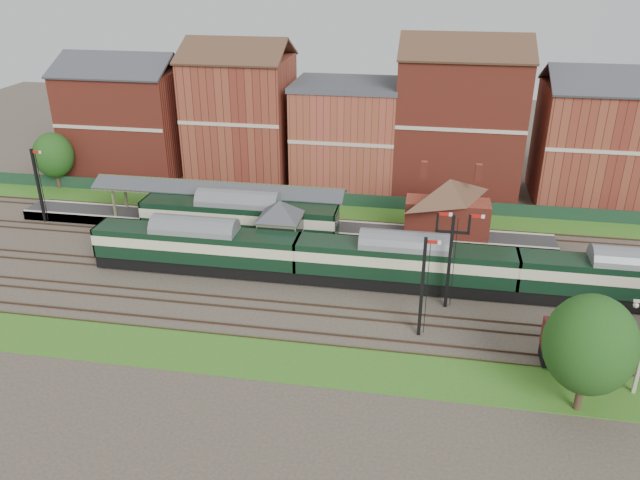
% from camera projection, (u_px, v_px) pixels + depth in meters
% --- Properties ---
extents(ground, '(160.00, 160.00, 0.00)m').
position_uv_depth(ground, '(306.00, 280.00, 54.70)').
color(ground, '#473D33').
rests_on(ground, ground).
extents(grass_back, '(90.00, 4.50, 0.06)m').
position_uv_depth(grass_back, '(334.00, 212.00, 69.00)').
color(grass_back, '#2D6619').
rests_on(grass_back, ground).
extents(grass_front, '(90.00, 5.00, 0.06)m').
position_uv_depth(grass_front, '(273.00, 359.00, 43.96)').
color(grass_front, '#2D6619').
rests_on(grass_front, ground).
extents(fence, '(90.00, 0.12, 1.50)m').
position_uv_depth(fence, '(337.00, 199.00, 70.48)').
color(fence, '#193823').
rests_on(fence, ground).
extents(platform, '(55.00, 3.40, 1.00)m').
position_uv_depth(platform, '(277.00, 227.00, 64.00)').
color(platform, '#2D2D2D').
rests_on(platform, ground).
extents(signal_box, '(5.40, 5.40, 6.00)m').
position_uv_depth(signal_box, '(280.00, 229.00, 56.74)').
color(signal_box, '#5A6749').
rests_on(signal_box, ground).
extents(brick_hut, '(3.20, 2.64, 2.94)m').
position_uv_depth(brick_hut, '(367.00, 256.00, 56.32)').
color(brick_hut, maroon).
rests_on(brick_hut, ground).
extents(station_building, '(8.10, 8.10, 5.90)m').
position_uv_depth(station_building, '(448.00, 206.00, 59.87)').
color(station_building, '#993727').
rests_on(station_building, platform).
extents(canopy, '(26.00, 3.89, 4.08)m').
position_uv_depth(canopy, '(218.00, 186.00, 63.23)').
color(canopy, '#4A5132').
rests_on(canopy, platform).
extents(semaphore_bracket, '(3.60, 0.25, 8.18)m').
position_uv_depth(semaphore_bracket, '(451.00, 255.00, 48.63)').
color(semaphore_bracket, black).
rests_on(semaphore_bracket, ground).
extents(semaphore_platform_end, '(1.23, 0.25, 8.00)m').
position_uv_depth(semaphore_platform_end, '(38.00, 185.00, 64.84)').
color(semaphore_platform_end, black).
rests_on(semaphore_platform_end, ground).
extents(semaphore_siding, '(1.23, 0.25, 8.00)m').
position_uv_depth(semaphore_siding, '(423.00, 286.00, 45.12)').
color(semaphore_siding, black).
rests_on(semaphore_siding, ground).
extents(town_backdrop, '(69.00, 10.00, 16.00)m').
position_uv_depth(town_backdrop, '(345.00, 129.00, 74.15)').
color(town_backdrop, '#993727').
rests_on(town_backdrop, ground).
extents(dmu_train, '(55.05, 2.89, 4.23)m').
position_uv_depth(dmu_train, '(404.00, 262.00, 52.34)').
color(dmu_train, black).
rests_on(dmu_train, ground).
extents(platform_railcar, '(19.30, 3.04, 4.44)m').
position_uv_depth(platform_railcar, '(239.00, 218.00, 60.68)').
color(platform_railcar, black).
rests_on(platform_railcar, ground).
extents(goods_van_a, '(5.29, 2.29, 3.21)m').
position_uv_depth(goods_van_a, '(584.00, 343.00, 42.55)').
color(goods_van_a, black).
rests_on(goods_van_a, ground).
extents(tree_far, '(5.49, 5.49, 8.01)m').
position_uv_depth(tree_far, '(590.00, 345.00, 37.14)').
color(tree_far, '#382619').
rests_on(tree_far, ground).
extents(tree_back, '(4.70, 4.70, 6.86)m').
position_uv_depth(tree_back, '(53.00, 155.00, 74.32)').
color(tree_back, '#382619').
rests_on(tree_back, ground).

